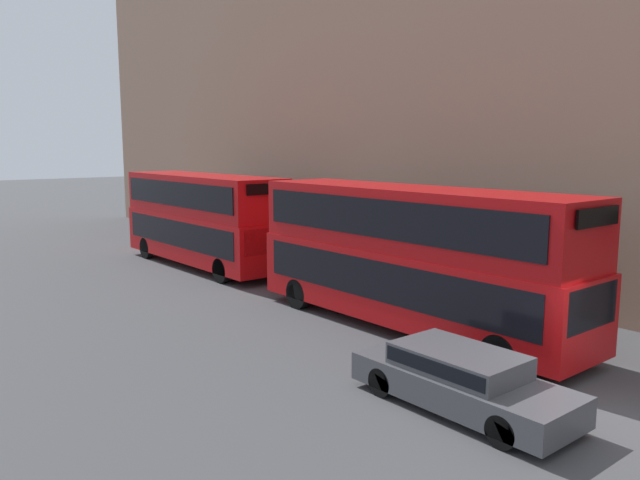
# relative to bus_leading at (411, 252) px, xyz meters

# --- Properties ---
(ground_plane) EXTENTS (200.00, 200.00, 0.00)m
(ground_plane) POSITION_rel_bus_leading_xyz_m (-1.60, -6.71, -2.31)
(ground_plane) COLOR #424244
(bus_leading) EXTENTS (2.59, 11.06, 4.18)m
(bus_leading) POSITION_rel_bus_leading_xyz_m (0.00, 0.00, 0.00)
(bus_leading) COLOR #B20C0F
(bus_leading) RESTS_ON ground
(bus_second_in_queue) EXTENTS (2.59, 10.22, 4.09)m
(bus_second_in_queue) POSITION_rel_bus_leading_xyz_m (0.00, 12.41, -0.05)
(bus_second_in_queue) COLOR #B20C0F
(bus_second_in_queue) RESTS_ON ground
(car_dark_sedan) EXTENTS (1.80, 4.76, 1.25)m
(car_dark_sedan) POSITION_rel_bus_leading_xyz_m (-3.40, -4.54, -1.64)
(car_dark_sedan) COLOR #47474C
(car_dark_sedan) RESTS_ON ground
(pedestrian) EXTENTS (0.36, 0.36, 1.64)m
(pedestrian) POSITION_rel_bus_leading_xyz_m (2.84, 10.80, -1.56)
(pedestrian) COLOR #26262D
(pedestrian) RESTS_ON ground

